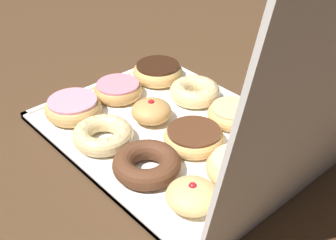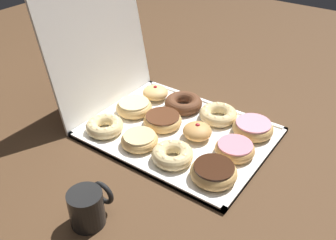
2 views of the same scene
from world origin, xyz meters
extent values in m
plane|color=#4C331E|center=(0.00, 0.00, 0.00)|extent=(3.00, 3.00, 0.00)
cube|color=white|center=(0.00, 0.00, 0.01)|extent=(0.40, 0.52, 0.01)
cube|color=white|center=(0.00, -0.26, 0.01)|extent=(0.40, 0.01, 0.01)
cube|color=white|center=(0.00, 0.26, 0.01)|extent=(0.40, 0.01, 0.01)
cube|color=white|center=(-0.20, 0.00, 0.01)|extent=(0.01, 0.52, 0.01)
cube|color=white|center=(0.20, 0.00, 0.01)|extent=(0.01, 0.52, 0.01)
torus|color=tan|center=(-0.12, -0.18, 0.03)|extent=(0.12, 0.12, 0.04)
cylinder|color=#381E11|center=(-0.12, -0.18, 0.05)|extent=(0.10, 0.10, 0.01)
torus|color=tan|center=(0.00, -0.18, 0.03)|extent=(0.11, 0.11, 0.03)
cylinder|color=pink|center=(0.00, -0.18, 0.04)|extent=(0.10, 0.10, 0.01)
torus|color=tan|center=(0.12, -0.18, 0.03)|extent=(0.12, 0.12, 0.04)
cylinder|color=pink|center=(0.12, -0.18, 0.05)|extent=(0.10, 0.10, 0.01)
torus|color=#EACC8C|center=(-0.12, -0.06, 0.03)|extent=(0.11, 0.11, 0.04)
sphere|color=#EACC8C|center=(-0.08, -0.06, 0.04)|extent=(0.02, 0.02, 0.02)
sphere|color=#EACC8C|center=(-0.09, -0.03, 0.04)|extent=(0.02, 0.02, 0.02)
sphere|color=#EACC8C|center=(-0.12, -0.02, 0.04)|extent=(0.02, 0.02, 0.02)
sphere|color=#EACC8C|center=(-0.15, -0.03, 0.04)|extent=(0.02, 0.02, 0.02)
sphere|color=#EACC8C|center=(-0.16, -0.06, 0.04)|extent=(0.02, 0.02, 0.02)
sphere|color=#EACC8C|center=(-0.15, -0.09, 0.04)|extent=(0.02, 0.02, 0.02)
sphere|color=#EACC8C|center=(-0.12, -0.10, 0.04)|extent=(0.02, 0.02, 0.02)
sphere|color=#EACC8C|center=(-0.09, -0.09, 0.04)|extent=(0.02, 0.02, 0.02)
ellipsoid|color=tan|center=(0.01, -0.06, 0.03)|extent=(0.08, 0.08, 0.04)
sphere|color=#B21923|center=(0.01, -0.06, 0.05)|extent=(0.01, 0.01, 0.01)
torus|color=#EACC8C|center=(0.13, -0.06, 0.03)|extent=(0.12, 0.12, 0.04)
sphere|color=#EACC8C|center=(0.17, -0.06, 0.04)|extent=(0.02, 0.02, 0.02)
sphere|color=#EACC8C|center=(0.16, -0.04, 0.04)|extent=(0.02, 0.02, 0.02)
sphere|color=#EACC8C|center=(0.14, -0.02, 0.04)|extent=(0.02, 0.02, 0.02)
sphere|color=#EACC8C|center=(0.12, -0.02, 0.04)|extent=(0.02, 0.02, 0.02)
sphere|color=#EACC8C|center=(0.10, -0.03, 0.04)|extent=(0.02, 0.02, 0.02)
sphere|color=#EACC8C|center=(0.09, -0.05, 0.04)|extent=(0.02, 0.02, 0.02)
sphere|color=#EACC8C|center=(0.09, -0.07, 0.04)|extent=(0.02, 0.02, 0.02)
sphere|color=#EACC8C|center=(0.10, -0.09, 0.04)|extent=(0.02, 0.02, 0.02)
sphere|color=#EACC8C|center=(0.12, -0.10, 0.04)|extent=(0.02, 0.02, 0.02)
sphere|color=#EACC8C|center=(0.14, -0.10, 0.04)|extent=(0.02, 0.02, 0.02)
sphere|color=#EACC8C|center=(0.16, -0.08, 0.04)|extent=(0.02, 0.02, 0.02)
torus|color=tan|center=(-0.12, 0.06, 0.03)|extent=(0.11, 0.11, 0.03)
cylinder|color=#EACC8C|center=(-0.12, 0.06, 0.04)|extent=(0.09, 0.09, 0.01)
torus|color=tan|center=(0.00, 0.06, 0.03)|extent=(0.12, 0.12, 0.03)
cylinder|color=#59331E|center=(0.00, 0.06, 0.04)|extent=(0.10, 0.10, 0.01)
torus|color=#59331E|center=(0.12, 0.06, 0.03)|extent=(0.12, 0.12, 0.04)
torus|color=#EACC8C|center=(-0.13, 0.18, 0.03)|extent=(0.11, 0.11, 0.04)
sphere|color=#EACC8C|center=(-0.09, 0.18, 0.04)|extent=(0.02, 0.02, 0.02)
sphere|color=#EACC8C|center=(-0.09, 0.20, 0.04)|extent=(0.02, 0.02, 0.02)
sphere|color=#EACC8C|center=(-0.11, 0.22, 0.04)|extent=(0.02, 0.02, 0.02)
sphere|color=#EACC8C|center=(-0.13, 0.22, 0.04)|extent=(0.02, 0.02, 0.02)
sphere|color=#EACC8C|center=(-0.15, 0.21, 0.04)|extent=(0.02, 0.02, 0.02)
sphere|color=#EACC8C|center=(-0.16, 0.19, 0.04)|extent=(0.02, 0.02, 0.02)
sphere|color=#EACC8C|center=(-0.16, 0.17, 0.04)|extent=(0.02, 0.02, 0.02)
sphere|color=#EACC8C|center=(-0.15, 0.15, 0.04)|extent=(0.02, 0.02, 0.02)
sphere|color=#EACC8C|center=(-0.13, 0.14, 0.04)|extent=(0.02, 0.02, 0.02)
sphere|color=#EACC8C|center=(-0.11, 0.15, 0.04)|extent=(0.02, 0.02, 0.02)
sphere|color=#EACC8C|center=(-0.09, 0.16, 0.04)|extent=(0.02, 0.02, 0.02)
torus|color=#E5B770|center=(0.01, 0.18, 0.03)|extent=(0.12, 0.12, 0.04)
cylinder|color=beige|center=(0.01, 0.18, 0.05)|extent=(0.10, 0.10, 0.01)
ellipsoid|color=#E5B770|center=(0.12, 0.18, 0.03)|extent=(0.09, 0.09, 0.04)
sphere|color=#B21923|center=(0.12, 0.18, 0.05)|extent=(0.01, 0.01, 0.01)
cylinder|color=black|center=(-0.40, -0.02, 0.04)|extent=(0.08, 0.08, 0.09)
cylinder|color=black|center=(-0.40, -0.02, 0.08)|extent=(0.07, 0.07, 0.01)
torus|color=black|center=(-0.34, -0.02, 0.05)|extent=(0.01, 0.06, 0.06)
camera|label=1|loc=(0.50, 0.54, 0.54)|focal=47.82mm
camera|label=2|loc=(-0.76, -0.50, 0.66)|focal=39.93mm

